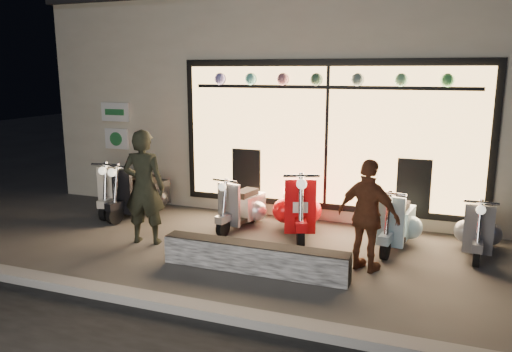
{
  "coord_description": "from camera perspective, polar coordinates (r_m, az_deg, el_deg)",
  "views": [
    {
      "loc": [
        2.67,
        -6.6,
        2.68
      ],
      "look_at": [
        -0.02,
        0.6,
        1.05
      ],
      "focal_mm": 35.0,
      "sensor_mm": 36.0,
      "label": 1
    }
  ],
  "objects": [
    {
      "name": "scooter_blue",
      "position": [
        8.07,
        15.8,
        -5.06
      ],
      "size": [
        0.53,
        1.33,
        0.95
      ],
      "rotation": [
        0.0,
        0.0,
        -0.13
      ],
      "color": "black",
      "rests_on": "ground"
    },
    {
      "name": "scooter_red",
      "position": [
        8.43,
        4.79,
        -3.5
      ],
      "size": [
        0.82,
        1.52,
        1.09
      ],
      "rotation": [
        0.0,
        0.0,
        0.34
      ],
      "color": "black",
      "rests_on": "ground"
    },
    {
      "name": "shop_building",
      "position": [
        11.9,
        7.62,
        9.08
      ],
      "size": [
        10.2,
        6.23,
        4.2
      ],
      "color": "beige",
      "rests_on": "ground"
    },
    {
      "name": "man",
      "position": [
        7.94,
        -12.67,
        -1.26
      ],
      "size": [
        0.73,
        0.55,
        1.81
      ],
      "primitive_type": "imported",
      "rotation": [
        0.0,
        0.0,
        3.33
      ],
      "color": "black",
      "rests_on": "ground"
    },
    {
      "name": "scooter_grey",
      "position": [
        8.21,
        24.05,
        -5.55
      ],
      "size": [
        0.44,
        1.24,
        0.89
      ],
      "rotation": [
        0.0,
        0.0,
        -0.06
      ],
      "color": "black",
      "rests_on": "ground"
    },
    {
      "name": "kerb",
      "position": [
        5.93,
        -8.91,
        -14.4
      ],
      "size": [
        40.0,
        0.25,
        0.12
      ],
      "primitive_type": "cube",
      "color": "slate",
      "rests_on": "ground"
    },
    {
      "name": "scooter_black",
      "position": [
        9.64,
        -12.66,
        -1.96
      ],
      "size": [
        0.65,
        1.43,
        1.01
      ],
      "rotation": [
        0.0,
        0.0,
        -0.21
      ],
      "color": "black",
      "rests_on": "ground"
    },
    {
      "name": "woman",
      "position": [
        6.87,
        12.69,
        -4.48
      ],
      "size": [
        0.98,
        0.67,
        1.54
      ],
      "primitive_type": "imported",
      "rotation": [
        0.0,
        0.0,
        2.78
      ],
      "color": "brown",
      "rests_on": "ground"
    },
    {
      "name": "graffiti_barrier",
      "position": [
        6.83,
        -0.19,
        -9.32
      ],
      "size": [
        2.59,
        0.28,
        0.4
      ],
      "primitive_type": "cube",
      "color": "black",
      "rests_on": "ground"
    },
    {
      "name": "scooter_silver",
      "position": [
        8.72,
        -1.36,
        -3.43
      ],
      "size": [
        0.55,
        1.27,
        0.9
      ],
      "rotation": [
        0.0,
        0.0,
        -0.18
      ],
      "color": "black",
      "rests_on": "ground"
    },
    {
      "name": "ground",
      "position": [
        7.61,
        -1.44,
        -8.65
      ],
      "size": [
        40.0,
        40.0,
        0.0
      ],
      "primitive_type": "plane",
      "color": "#383533",
      "rests_on": "ground"
    },
    {
      "name": "scooter_cream",
      "position": [
        10.05,
        -14.96,
        -1.55
      ],
      "size": [
        0.59,
        1.41,
        1.0
      ],
      "rotation": [
        0.0,
        0.0,
        0.16
      ],
      "color": "black",
      "rests_on": "ground"
    }
  ]
}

